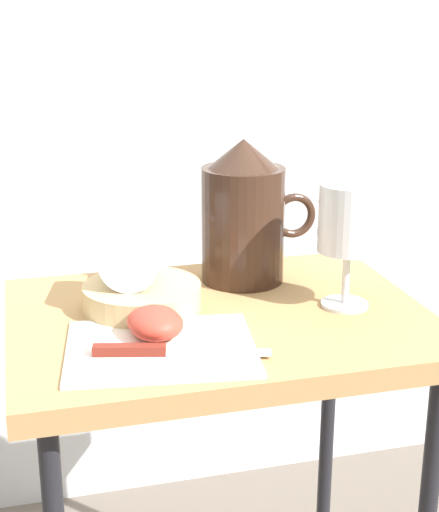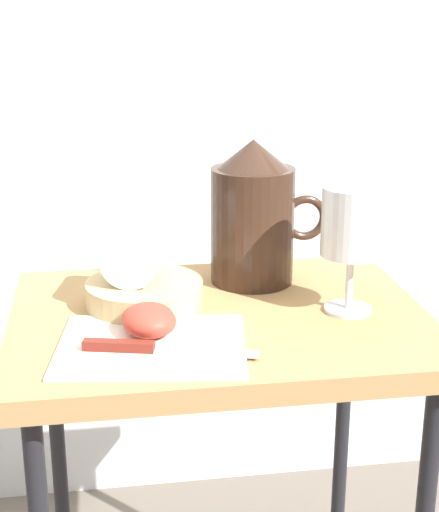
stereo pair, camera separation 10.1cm
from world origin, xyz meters
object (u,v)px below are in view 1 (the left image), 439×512
apple_half_left (154,321)px  wine_glass_tipped_near (131,255)px  basket_tray (142,297)px  table (219,366)px  apple_half_right (157,325)px  knife (155,351)px  wine_glass_upright (349,224)px  pitcher (243,224)px

apple_half_left → wine_glass_tipped_near: bearing=95.4°
basket_tray → wine_glass_tipped_near: size_ratio=1.02×
table → apple_half_left: 0.15m
apple_half_right → apple_half_left: bearing=96.7°
basket_tray → knife: (-0.01, -0.15, -0.01)m
wine_glass_tipped_near → apple_half_right: wine_glass_tipped_near is taller
basket_tray → knife: 0.15m
wine_glass_upright → pitcher: bearing=126.8°
pitcher → knife: pitcher is taller
table → pitcher: pitcher is taller
basket_tray → apple_half_right: bearing=-90.0°
apple_half_right → pitcher: bearing=48.7°
basket_tray → pitcher: size_ratio=0.75×
table → basket_tray: bearing=156.8°
wine_glass_upright → apple_half_right: wine_glass_upright is taller
apple_half_left → knife: size_ratio=0.32×
table → wine_glass_upright: (0.17, -0.02, 0.19)m
pitcher → apple_half_right: 0.26m
table → apple_half_right: bearing=-145.0°
wine_glass_upright → apple_half_left: bearing=-172.1°
wine_glass_tipped_near → apple_half_left: size_ratio=2.37×
knife → basket_tray: bearing=86.3°
basket_tray → pitcher: pitcher is taller
wine_glass_tipped_near → apple_half_left: (0.01, -0.11, -0.05)m
basket_tray → apple_half_left: bearing=-90.8°
table → apple_half_right: size_ratio=10.57×
table → wine_glass_upright: size_ratio=4.08×
basket_tray → apple_half_left: size_ratio=2.43×
table → knife: knife is taller
wine_glass_tipped_near → apple_half_right: (0.01, -0.12, -0.05)m
basket_tray → pitcher: 0.19m
wine_glass_upright → apple_half_left: 0.29m
pitcher → apple_half_left: size_ratio=3.22×
table → knife: 0.18m
apple_half_left → knife: apple_half_left is taller
apple_half_left → knife: (-0.01, -0.06, -0.01)m
wine_glass_upright → apple_half_right: size_ratio=2.59×
wine_glass_upright → knife: 0.31m
wine_glass_upright → wine_glass_tipped_near: size_ratio=1.09×
table → pitcher: (0.07, 0.12, 0.16)m
apple_half_right → knife: (-0.01, -0.05, -0.01)m
basket_tray → apple_half_right: size_ratio=2.43×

